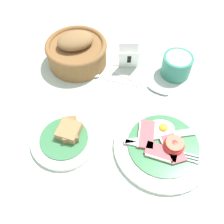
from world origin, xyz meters
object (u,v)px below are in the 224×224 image
at_px(number_card, 128,57).
at_px(teaspoon_near_cup, 150,86).
at_px(breakfast_plate, 163,145).
at_px(sugar_cup, 177,65).
at_px(teaspoon_by_saucer, 97,76).
at_px(bread_plate, 66,138).
at_px(bread_basket, 77,51).

xyz_separation_m(number_card, teaspoon_near_cup, (0.06, -0.09, -0.03)).
relative_size(breakfast_plate, teaspoon_near_cup, 1.45).
xyz_separation_m(sugar_cup, number_card, (-0.15, 0.04, 0.00)).
relative_size(teaspoon_by_saucer, teaspoon_near_cup, 1.10).
distance_m(breakfast_plate, bread_plate, 0.25).
xyz_separation_m(sugar_cup, teaspoon_near_cup, (-0.08, -0.06, -0.03)).
bearing_deg(number_card, teaspoon_by_saucer, -153.44).
bearing_deg(bread_basket, breakfast_plate, -54.46).
bearing_deg(bread_plate, bread_basket, 85.94).
bearing_deg(teaspoon_near_cup, teaspoon_by_saucer, -164.41).
xyz_separation_m(bread_plate, bread_basket, (0.02, 0.29, 0.03)).
bearing_deg(breakfast_plate, sugar_cup, 73.55).
bearing_deg(bread_plate, sugar_cup, 35.13).
xyz_separation_m(breakfast_plate, bread_basket, (-0.23, 0.32, 0.04)).
bearing_deg(sugar_cup, breakfast_plate, -106.45).
distance_m(number_card, teaspoon_by_saucer, 0.11).
height_order(bread_basket, teaspoon_near_cup, bread_basket).
distance_m(breakfast_plate, teaspoon_near_cup, 0.20).
bearing_deg(teaspoon_near_cup, breakfast_plate, -54.64).
bearing_deg(number_card, sugar_cup, -12.41).
bearing_deg(teaspoon_by_saucer, bread_plate, 87.51).
relative_size(breakfast_plate, number_card, 3.40).
height_order(sugar_cup, number_card, number_card).
bearing_deg(number_card, breakfast_plate, -74.61).
bearing_deg(number_card, teaspoon_near_cup, -54.43).
relative_size(breakfast_plate, bread_plate, 1.45).
distance_m(bread_basket, teaspoon_by_saucer, 0.10).
bearing_deg(sugar_cup, bread_plate, -144.87).
relative_size(sugar_cup, teaspoon_near_cup, 0.52).
xyz_separation_m(sugar_cup, bread_basket, (-0.30, 0.06, 0.01)).
bearing_deg(teaspoon_near_cup, bread_plate, -111.29).
bearing_deg(bread_plate, teaspoon_by_saucer, 69.74).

